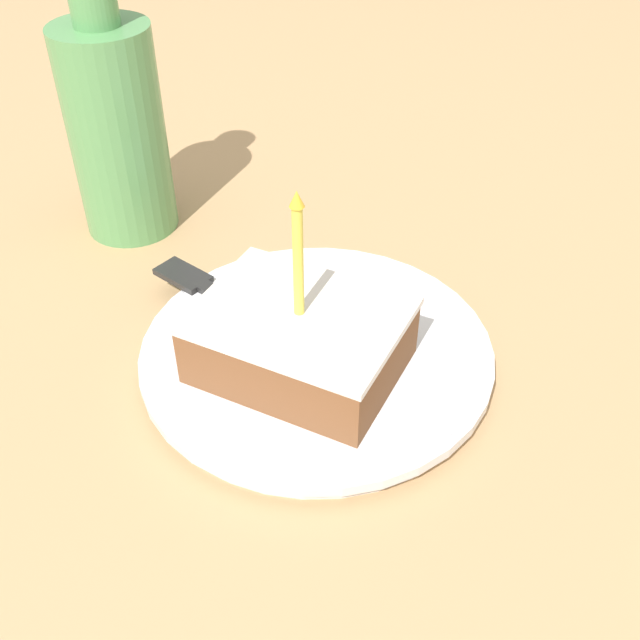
# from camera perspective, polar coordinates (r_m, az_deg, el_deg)

# --- Properties ---
(ground_plane) EXTENTS (2.40, 2.40, 0.04)m
(ground_plane) POSITION_cam_1_polar(r_m,az_deg,el_deg) (0.55, -1.17, -6.21)
(ground_plane) COLOR tan
(ground_plane) RESTS_ON ground
(plate) EXTENTS (0.25, 0.25, 0.02)m
(plate) POSITION_cam_1_polar(r_m,az_deg,el_deg) (0.54, 0.00, -2.66)
(plate) COLOR silver
(plate) RESTS_ON ground_plane
(cake_slice) EXTENTS (0.10, 0.13, 0.14)m
(cake_slice) POSITION_cam_1_polar(r_m,az_deg,el_deg) (0.50, -1.62, -1.45)
(cake_slice) COLOR brown
(cake_slice) RESTS_ON plate
(fork) EXTENTS (0.06, 0.19, 0.00)m
(fork) POSITION_cam_1_polar(r_m,az_deg,el_deg) (0.57, -6.39, 1.21)
(fork) COLOR #262626
(fork) RESTS_ON plate
(bottle) EXTENTS (0.08, 0.08, 0.24)m
(bottle) POSITION_cam_1_polar(r_m,az_deg,el_deg) (0.67, -15.30, 14.21)
(bottle) COLOR #599959
(bottle) RESTS_ON ground_plane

